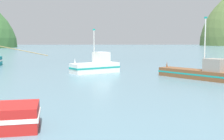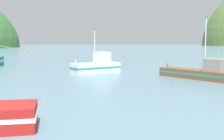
{
  "view_description": "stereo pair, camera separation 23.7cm",
  "coord_description": "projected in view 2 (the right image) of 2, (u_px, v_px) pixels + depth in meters",
  "views": [
    {
      "loc": [
        1.13,
        1.12,
        4.13
      ],
      "look_at": [
        1.59,
        27.35,
        1.4
      ],
      "focal_mm": 45.25,
      "sensor_mm": 36.0,
      "label": 1
    },
    {
      "loc": [
        1.36,
        1.11,
        4.13
      ],
      "look_at": [
        1.59,
        27.35,
        1.4
      ],
      "focal_mm": 45.25,
      "sensor_mm": 36.0,
      "label": 2
    }
  ],
  "objects": [
    {
      "name": "fishing_boat_white",
      "position": [
        97.0,
        66.0,
        36.44
      ],
      "size": [
        6.53,
        5.38,
        5.63
      ],
      "rotation": [
        0.0,
        0.0,
        3.72
      ],
      "color": "white",
      "rests_on": "ground"
    },
    {
      "name": "fishing_boat_brown",
      "position": [
        203.0,
        73.0,
        30.11
      ],
      "size": [
        7.87,
        9.12,
        6.64
      ],
      "rotation": [
        0.0,
        0.0,
        2.25
      ],
      "color": "brown",
      "rests_on": "ground"
    }
  ]
}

